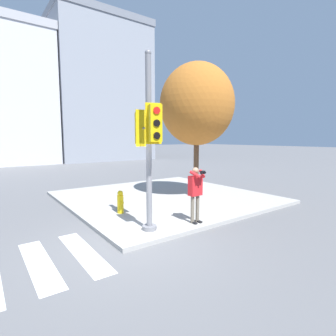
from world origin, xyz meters
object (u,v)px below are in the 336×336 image
person_photographer (196,190)px  traffic_signal_pole (148,138)px  street_tree (197,105)px  fire_hydrant (120,202)px

person_photographer → traffic_signal_pole: bearing=168.8°
person_photographer → street_tree: (2.42, 2.65, 2.92)m
person_photographer → fire_hydrant: size_ratio=2.15×
person_photographer → street_tree: street_tree is taller
traffic_signal_pole → street_tree: 4.75m
person_photographer → fire_hydrant: bearing=121.5°
street_tree → fire_hydrant: size_ratio=7.27×
traffic_signal_pole → person_photographer: size_ratio=2.87×
traffic_signal_pole → person_photographer: bearing=-11.2°
traffic_signal_pole → fire_hydrant: size_ratio=6.17×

